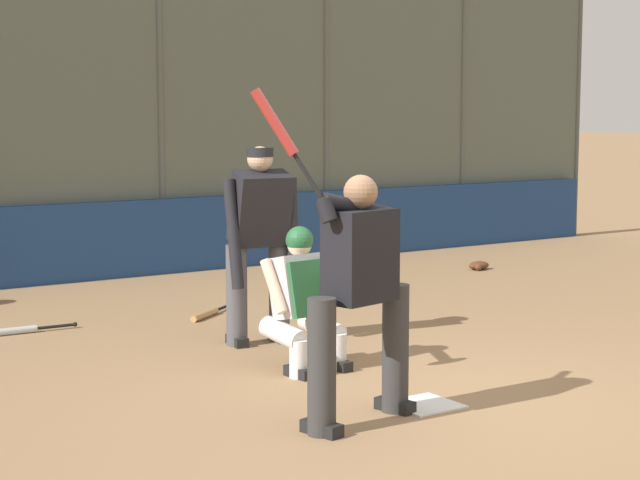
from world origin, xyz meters
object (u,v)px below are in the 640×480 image
spare_bat_by_padding (208,314)px  spare_bat_near_backstop (17,331)px  batter_at_plate (359,289)px  catcher_behind_plate (306,296)px  fielding_glove_on_dirt (479,266)px  umpire_home (260,239)px

spare_bat_by_padding → spare_bat_near_backstop: bearing=-43.1°
spare_bat_near_backstop → batter_at_plate: bearing=105.7°
spare_bat_near_backstop → spare_bat_by_padding: bearing=175.1°
catcher_behind_plate → fielding_glove_on_dirt: bearing=-151.6°
catcher_behind_plate → spare_bat_by_padding: catcher_behind_plate is taller
umpire_home → spare_bat_near_backstop: umpire_home is taller
catcher_behind_plate → umpire_home: 1.07m
spare_bat_near_backstop → fielding_glove_on_dirt: size_ratio=2.96×
umpire_home → fielding_glove_on_dirt: bearing=-146.2°
catcher_behind_plate → batter_at_plate: bearing=64.1°
catcher_behind_plate → fielding_glove_on_dirt: size_ratio=3.75×
batter_at_plate → spare_bat_by_padding: size_ratio=2.96×
catcher_behind_plate → spare_bat_by_padding: (-0.40, -2.35, -0.54)m
umpire_home → spare_bat_near_backstop: bearing=-36.9°
batter_at_plate → umpire_home: bearing=-118.9°
fielding_glove_on_dirt → spare_bat_by_padding: bearing=11.2°
umpire_home → spare_bat_by_padding: size_ratio=2.36×
spare_bat_by_padding → fielding_glove_on_dirt: 4.43m
fielding_glove_on_dirt → batter_at_plate: bearing=41.1°
spare_bat_by_padding → fielding_glove_on_dirt: (-4.35, -0.86, 0.02)m
catcher_behind_plate → fielding_glove_on_dirt: (-4.75, -3.21, -0.52)m
catcher_behind_plate → spare_bat_by_padding: 2.44m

